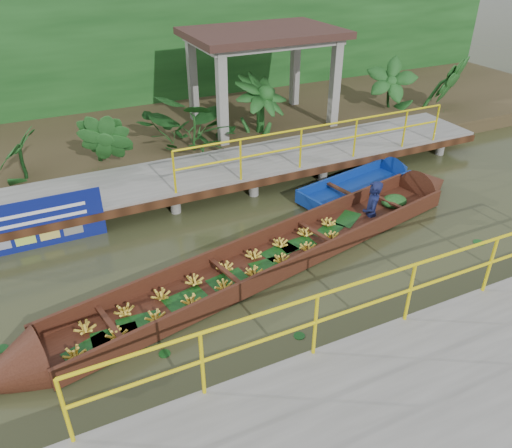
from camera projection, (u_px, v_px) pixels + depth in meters
name	position (u px, v px, depth m)	size (l,w,h in m)	color
ground	(266.00, 262.00, 9.89)	(80.00, 80.00, 0.00)	#2A2F17
land_strip	(159.00, 131.00, 15.59)	(30.00, 8.00, 0.45)	#362D1B
far_dock	(205.00, 173.00, 12.31)	(16.00, 2.06, 1.66)	slate
near_dock	(467.00, 385.00, 6.85)	(18.00, 2.40, 1.73)	slate
pavilion	(263.00, 43.00, 14.44)	(4.40, 3.00, 3.00)	slate
foliage_backdrop	(133.00, 56.00, 16.62)	(30.00, 0.80, 4.00)	#133B13
vendor_boat	(282.00, 250.00, 9.88)	(11.20, 3.40, 2.12)	#37180F
moored_blue_boat	(378.00, 179.00, 12.79)	(3.72, 1.63, 0.86)	navy
blue_banner	(12.00, 229.00, 9.90)	(3.56, 0.04, 1.11)	navy
tropical_plants	(254.00, 115.00, 14.27)	(14.03, 1.03, 1.29)	#133B13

